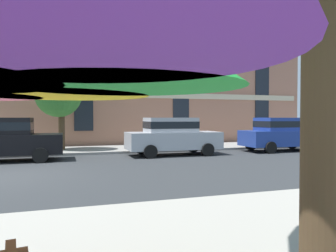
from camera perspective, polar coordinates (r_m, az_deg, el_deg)
sidewalk_far at (r=17.58m, az=-24.43°, el=-4.25°), size 56.00×3.60×0.12m
apartment_building at (r=26.07m, az=-22.56°, el=11.58°), size 36.92×12.08×12.80m
sedan_black at (r=14.49m, az=-27.20°, el=-1.94°), size 4.40×1.98×1.78m
sedan_silver at (r=15.12m, az=0.78°, el=-1.65°), size 4.40×1.98×1.78m
sedan_blue at (r=18.07m, az=19.56°, el=-1.22°), size 4.40×1.98×1.78m
street_tree_middle at (r=17.44m, az=-18.59°, el=5.93°), size 2.56×2.58×4.53m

